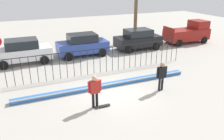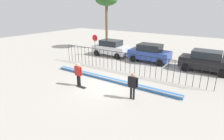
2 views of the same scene
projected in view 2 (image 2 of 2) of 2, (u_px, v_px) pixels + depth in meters
The scene contains 11 objects.
ground_plane at pixel (104, 85), 13.17m from camera, with size 60.00×60.00×0.00m, color #ADA89E.
bowl_coping_ledge at pixel (110, 80), 13.84m from camera, with size 11.00×0.40×0.27m.
perimeter_fence at pixel (125, 61), 15.39m from camera, with size 14.04×0.04×1.78m.
skateboarder at pixel (78, 72), 12.69m from camera, with size 0.71×0.27×1.75m.
skateboard at pixel (81, 87), 12.72m from camera, with size 0.80×0.20×0.07m.
camera_operator at pixel (133, 84), 10.79m from camera, with size 0.70×0.26×1.73m.
parked_car_white at pixel (111, 48), 21.07m from camera, with size 4.30×2.12×1.90m.
parked_car_blue at pixel (149, 53), 18.64m from camera, with size 4.30×2.12×1.90m.
parked_car_black at pixel (206, 61), 15.76m from camera, with size 4.30×2.12×1.90m.
stop_sign at pixel (95, 42), 20.96m from camera, with size 0.76×0.07×2.50m.
palm_tree_short at pixel (106, 1), 23.11m from camera, with size 2.93×2.93×7.35m.
Camera 2 is at (7.13, -9.76, 5.38)m, focal length 28.25 mm.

